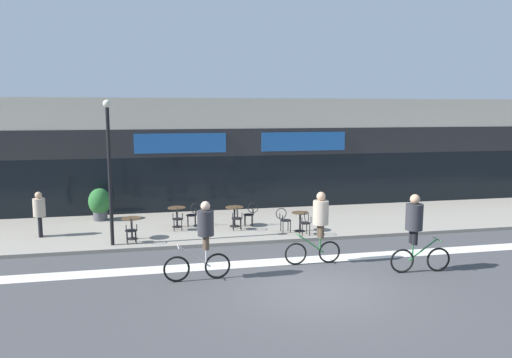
# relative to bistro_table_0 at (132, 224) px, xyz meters

# --- Properties ---
(ground_plane) EXTENTS (120.00, 120.00, 0.00)m
(ground_plane) POSITION_rel_bistro_table_0_xyz_m (4.76, -5.66, -0.65)
(ground_plane) COLOR #424244
(sidewalk_slab) EXTENTS (40.00, 5.50, 0.12)m
(sidewalk_slab) POSITION_rel_bistro_table_0_xyz_m (4.76, 1.59, -0.59)
(sidewalk_slab) COLOR gray
(sidewalk_slab) RESTS_ON ground
(storefront_facade) EXTENTS (40.00, 4.06, 5.05)m
(storefront_facade) POSITION_rel_bistro_table_0_xyz_m (4.76, 6.30, 1.87)
(storefront_facade) COLOR beige
(storefront_facade) RESTS_ON ground
(bike_lane_stripe) EXTENTS (36.00, 0.70, 0.01)m
(bike_lane_stripe) POSITION_rel_bistro_table_0_xyz_m (4.76, -3.20, -0.64)
(bike_lane_stripe) COLOR silver
(bike_lane_stripe) RESTS_ON ground
(bistro_table_0) EXTENTS (0.67, 0.67, 0.74)m
(bistro_table_0) POSITION_rel_bistro_table_0_xyz_m (0.00, 0.00, 0.00)
(bistro_table_0) COLOR black
(bistro_table_0) RESTS_ON sidewalk_slab
(bistro_table_1) EXTENTS (0.67, 0.67, 0.76)m
(bistro_table_1) POSITION_rel_bistro_table_0_xyz_m (1.62, 1.46, 0.01)
(bistro_table_1) COLOR black
(bistro_table_1) RESTS_ON sidewalk_slab
(bistro_table_2) EXTENTS (0.68, 0.68, 0.76)m
(bistro_table_2) POSITION_rel_bistro_table_0_xyz_m (3.77, 1.09, 0.01)
(bistro_table_2) COLOR black
(bistro_table_2) RESTS_ON sidewalk_slab
(bistro_table_3) EXTENTS (0.63, 0.63, 0.71)m
(bistro_table_3) POSITION_rel_bistro_table_0_xyz_m (6.00, -0.15, -0.03)
(bistro_table_3) COLOR black
(bistro_table_3) RESTS_ON sidewalk_slab
(cafe_chair_0_near) EXTENTS (0.45, 0.60, 0.90)m
(cafe_chair_0_near) POSITION_rel_bistro_table_0_xyz_m (0.01, -0.63, -0.01)
(cafe_chair_0_near) COLOR black
(cafe_chair_0_near) RESTS_ON sidewalk_slab
(cafe_chair_1_near) EXTENTS (0.42, 0.59, 0.90)m
(cafe_chair_1_near) POSITION_rel_bistro_table_0_xyz_m (1.62, 0.84, -0.01)
(cafe_chair_1_near) COLOR black
(cafe_chair_1_near) RESTS_ON sidewalk_slab
(cafe_chair_1_side) EXTENTS (0.58, 0.40, 0.90)m
(cafe_chair_1_side) POSITION_rel_bistro_table_0_xyz_m (2.25, 1.46, -0.01)
(cafe_chair_1_side) COLOR black
(cafe_chair_1_side) RESTS_ON sidewalk_slab
(cafe_chair_2_near) EXTENTS (0.43, 0.59, 0.90)m
(cafe_chair_2_near) POSITION_rel_bistro_table_0_xyz_m (3.77, 0.47, -0.01)
(cafe_chair_2_near) COLOR black
(cafe_chair_2_near) RESTS_ON sidewalk_slab
(cafe_chair_2_side) EXTENTS (0.59, 0.43, 0.90)m
(cafe_chair_2_side) POSITION_rel_bistro_table_0_xyz_m (4.40, 1.09, -0.01)
(cafe_chair_2_side) COLOR black
(cafe_chair_2_side) RESTS_ON sidewalk_slab
(cafe_chair_3_near) EXTENTS (0.43, 0.59, 0.90)m
(cafe_chair_3_near) POSITION_rel_bistro_table_0_xyz_m (6.01, -0.78, -0.01)
(cafe_chair_3_near) COLOR black
(cafe_chair_3_near) RESTS_ON sidewalk_slab
(cafe_chair_3_side) EXTENTS (0.58, 0.41, 0.90)m
(cafe_chair_3_side) POSITION_rel_bistro_table_0_xyz_m (5.38, -0.15, -0.01)
(cafe_chair_3_side) COLOR black
(cafe_chair_3_side) RESTS_ON sidewalk_slab
(planter_pot) EXTENTS (0.89, 0.89, 1.30)m
(planter_pot) POSITION_rel_bistro_table_0_xyz_m (-1.34, 3.32, 0.17)
(planter_pot) COLOR #4C4C51
(planter_pot) RESTS_ON sidewalk_slab
(lamp_post) EXTENTS (0.26, 0.26, 4.75)m
(lamp_post) POSITION_rel_bistro_table_0_xyz_m (-0.61, -0.64, 2.24)
(lamp_post) COLOR black
(lamp_post) RESTS_ON sidewalk_slab
(cyclist_0) EXTENTS (1.81, 0.49, 2.15)m
(cyclist_0) POSITION_rel_bistro_table_0_xyz_m (2.02, -4.32, 0.58)
(cyclist_0) COLOR black
(cyclist_0) RESTS_ON ground
(cyclist_1) EXTENTS (1.71, 0.49, 2.17)m
(cyclist_1) POSITION_rel_bistro_table_0_xyz_m (5.51, -3.61, 0.64)
(cyclist_1) COLOR black
(cyclist_1) RESTS_ON ground
(cyclist_2) EXTENTS (1.76, 0.56, 2.24)m
(cyclist_2) POSITION_rel_bistro_table_0_xyz_m (7.88, -4.94, 0.68)
(cyclist_2) COLOR black
(cyclist_2) RESTS_ON ground
(pedestrian_near_end) EXTENTS (0.49, 0.49, 1.60)m
(pedestrian_near_end) POSITION_rel_bistro_table_0_xyz_m (-3.15, 1.01, 0.42)
(pedestrian_near_end) COLOR black
(pedestrian_near_end) RESTS_ON sidewalk_slab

